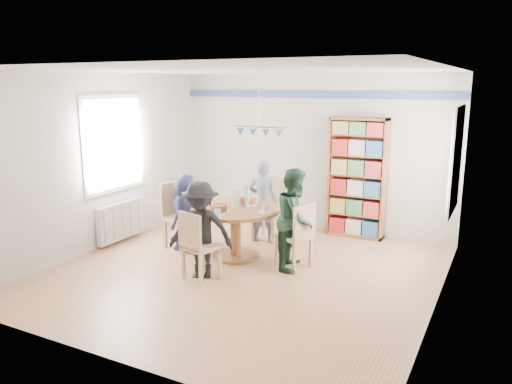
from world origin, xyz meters
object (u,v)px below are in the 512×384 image
Objects in this scene: chair_left at (178,212)px; chair_far at (270,205)px; person_right at (295,218)px; chair_right at (298,233)px; person_near at (201,230)px; radiator at (121,221)px; chair_near at (197,243)px; person_left at (186,212)px; person_far at (263,201)px; bookshelf at (357,179)px; dining_table at (236,221)px.

chair_far is at bearing 44.47° from chair_left.
chair_left is at bearing 79.20° from person_right.
person_near is at bearing -138.71° from chair_right.
person_near is at bearing -91.94° from chair_far.
chair_near is at bearing -21.95° from radiator.
person_left reaches higher than chair_near.
chair_far is 0.74× the size of person_right.
person_near reaches higher than chair_far.
bookshelf is (1.26, 0.97, 0.31)m from person_far.
person_right is (-0.06, 0.03, 0.19)m from chair_right.
person_near reaches higher than chair_right.
person_right reaches higher than dining_table.
radiator is 0.84× the size of person_left.
radiator is 0.96× the size of chair_far.
chair_left is 1.37m from person_near.
radiator is at bearing 139.43° from person_near.
person_left is at bearing 33.41° from person_far.
dining_table is 1.10× the size of person_left.
chair_right is 0.47× the size of bookshelf.
chair_far is at bearing -148.43° from bookshelf.
person_near is (-0.04, -1.76, -0.02)m from person_far.
person_right is (2.96, 0.23, 0.35)m from radiator.
chair_right is 0.72× the size of person_near.
person_left reaches higher than chair_far.
chair_near is 0.72× the size of person_near.
person_right is at bearing 48.15° from chair_near.
person_left is 2.87m from bookshelf.
chair_right is at bearing 127.24° from person_far.
person_right is (1.81, 0.04, 0.11)m from person_left.
person_right is 1.24m from person_far.
dining_table is 0.95m from person_right.
person_near is (-1.01, -0.89, 0.13)m from chair_right.
person_left is 0.84× the size of person_right.
chair_left reaches higher than chair_near.
dining_table is at bearing 86.42° from person_left.
person_left is (0.17, -0.02, 0.03)m from chair_left.
person_right is at bearing 1.75° from dining_table.
person_right is 1.86m from bookshelf.
chair_left is (-1.04, 0.01, 0.01)m from dining_table.
bookshelf is (1.23, 0.76, 0.41)m from chair_far.
person_near is at bearing 122.49° from person_right.
bookshelf is at bearing 31.71° from radiator.
person_far is at bearing 89.36° from chair_near.
radiator is 3.03m from chair_right.
person_far reaches higher than person_near.
chair_left is 0.17m from person_left.
person_far is at bearing 27.73° from radiator.
chair_right is 1.91m from bookshelf.
person_right reaches higher than chair_near.
radiator is 1.07× the size of chair_right.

